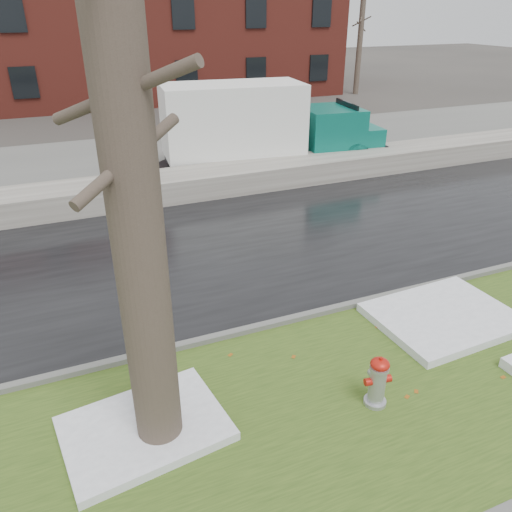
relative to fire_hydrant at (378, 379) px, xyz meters
name	(u,v)px	position (x,y,z in m)	size (l,w,h in m)	color
ground	(330,349)	(0.08, 1.46, -0.50)	(120.00, 120.00, 0.00)	#47423D
verge	(371,394)	(0.08, 0.21, -0.48)	(60.00, 4.50, 0.04)	#2C4717
road	(239,247)	(0.08, 5.96, -0.49)	(60.00, 7.00, 0.03)	black
parking_lot	(162,160)	(0.08, 14.46, -0.49)	(60.00, 9.00, 0.03)	slate
curb	(304,317)	(0.08, 2.46, -0.43)	(60.00, 0.15, 0.14)	slate
snowbank	(192,184)	(0.08, 10.16, -0.13)	(60.00, 1.60, 0.75)	#ADA89E
brick_building	(125,13)	(2.08, 31.46, 4.50)	(26.00, 12.00, 10.00)	maroon
bg_tree_right	(360,41)	(16.08, 25.46, 2.83)	(1.40, 1.62, 6.50)	brown
fire_hydrant	(378,379)	(0.00, 0.00, 0.00)	(0.43, 0.38, 0.86)	#A3A5AB
tree	(130,166)	(-3.14, 0.62, 3.43)	(1.37, 1.61, 7.73)	brown
box_truck	(260,125)	(3.15, 11.85, 1.13)	(9.36, 2.98, 3.09)	black
worker	(126,143)	(-1.73, 10.76, 1.21)	(0.70, 0.46, 1.92)	black
snow_patch_near	(444,317)	(2.51, 1.36, -0.38)	(2.60, 2.00, 0.16)	white
snow_patch_far	(145,429)	(-3.34, 0.76, -0.39)	(2.20, 1.60, 0.14)	white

